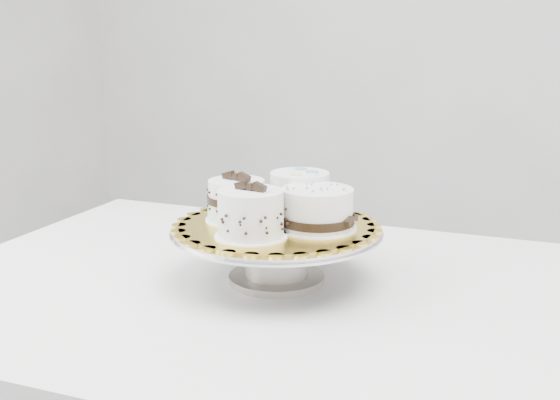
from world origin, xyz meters
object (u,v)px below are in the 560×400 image
at_px(cake_stand, 277,244).
at_px(cake_swirl, 251,215).
at_px(cake_board, 277,226).
at_px(cake_ribbon, 318,210).
at_px(cake_banded, 237,202).
at_px(table, 298,329).
at_px(cake_dots, 300,193).

xyz_separation_m(cake_stand, cake_swirl, (-0.00, -0.08, 0.07)).
relative_size(cake_board, cake_ribbon, 2.40).
bearing_deg(cake_board, cake_ribbon, 4.83).
relative_size(cake_swirl, cake_banded, 1.04).
bearing_deg(table, cake_board, 157.47).
bearing_deg(table, cake_banded, 170.67).
relative_size(cake_banded, cake_ribbon, 0.81).
xyz_separation_m(cake_stand, cake_dots, (0.01, 0.07, 0.07)).
bearing_deg(cake_ribbon, cake_dots, 130.96).
distance_m(table, cake_swirl, 0.22).
relative_size(cake_board, cake_banded, 2.95).
xyz_separation_m(cake_stand, cake_ribbon, (0.07, 0.01, 0.07)).
bearing_deg(cake_stand, table, -18.16).
distance_m(cake_banded, cake_dots, 0.11).
relative_size(cake_board, cake_swirl, 2.84).
bearing_deg(cake_stand, cake_board, 0.00).
distance_m(cake_dots, cake_ribbon, 0.09).
height_order(table, cake_swirl, cake_swirl).
bearing_deg(cake_swirl, cake_stand, 92.57).
distance_m(cake_swirl, cake_dots, 0.16).
height_order(cake_banded, cake_ribbon, cake_banded).
bearing_deg(cake_dots, cake_banded, -137.17).
height_order(cake_board, cake_ribbon, cake_ribbon).
bearing_deg(cake_ribbon, cake_banded, -177.05).
bearing_deg(cake_swirl, cake_board, 92.57).
height_order(cake_board, cake_banded, cake_banded).
distance_m(table, cake_banded, 0.24).
xyz_separation_m(cake_stand, cake_banded, (-0.07, -0.00, 0.07)).
bearing_deg(cake_banded, cake_ribbon, 14.60).
relative_size(cake_swirl, cake_ribbon, 0.84).
height_order(cake_board, cake_dots, cake_dots).
relative_size(cake_dots, cake_ribbon, 0.92).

